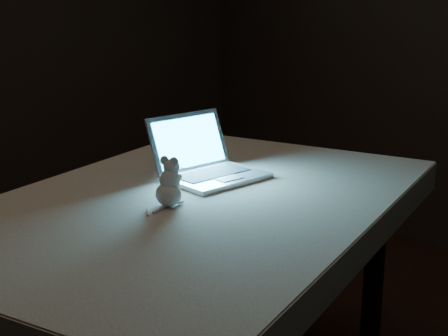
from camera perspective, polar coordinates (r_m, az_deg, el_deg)
table at (r=2.21m, az=-2.47°, el=-13.28°), size 1.84×1.54×0.84m
tablecloth at (r=2.08m, az=-4.40°, el=-3.71°), size 1.84×1.39×0.10m
laptop at (r=2.20m, az=-0.64°, el=1.72°), size 0.35×0.31×0.22m
plush_mouse at (r=1.94m, az=-4.93°, el=-1.24°), size 0.12×0.12×0.15m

